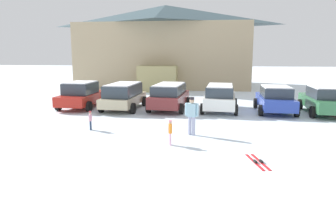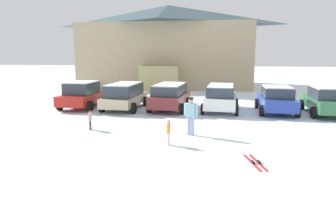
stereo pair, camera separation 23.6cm
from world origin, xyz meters
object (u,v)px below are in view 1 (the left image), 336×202
object	(u,v)px
parked_red_sedan	(82,95)
skier_adult_in_blue_parka	(192,114)
parked_maroon_van	(169,96)
parked_white_suv	(220,97)
pair_of_skis	(258,162)
parked_blue_hatchback	(275,99)
parked_beige_suv	(124,95)
skier_child_in_pink_snowsuit	(90,119)
skier_child_in_orange_jacket	(170,131)
parked_green_coupe	(323,100)
ski_lodge	(166,45)

from	to	relation	value
parked_red_sedan	skier_adult_in_blue_parka	distance (m)	9.49
parked_maroon_van	parked_white_suv	size ratio (longest dim) A/B	1.06
pair_of_skis	parked_blue_hatchback	bearing A→B (deg)	74.86
parked_white_suv	parked_maroon_van	bearing A→B (deg)	178.91
parked_blue_hatchback	parked_maroon_van	bearing A→B (deg)	179.50
parked_beige_suv	skier_adult_in_blue_parka	distance (m)	7.29
parked_red_sedan	pair_of_skis	size ratio (longest dim) A/B	2.77
parked_red_sedan	parked_blue_hatchback	distance (m)	12.24
skier_adult_in_blue_parka	skier_child_in_pink_snowsuit	bearing A→B (deg)	177.05
parked_beige_suv	parked_blue_hatchback	size ratio (longest dim) A/B	1.06
parked_red_sedan	pair_of_skis	world-z (taller)	parked_red_sedan
skier_child_in_orange_jacket	pair_of_skis	bearing A→B (deg)	-26.32
skier_child_in_pink_snowsuit	pair_of_skis	distance (m)	7.79
parked_red_sedan	parked_blue_hatchback	world-z (taller)	parked_red_sedan
parked_green_coupe	skier_child_in_pink_snowsuit	distance (m)	13.31
parked_green_coupe	skier_child_in_pink_snowsuit	world-z (taller)	parked_green_coupe
parked_red_sedan	skier_child_in_orange_jacket	world-z (taller)	parked_red_sedan
parked_white_suv	skier_child_in_pink_snowsuit	world-z (taller)	parked_white_suv
ski_lodge	parked_red_sedan	world-z (taller)	ski_lodge
parked_red_sedan	ski_lodge	bearing A→B (deg)	76.88
parked_green_coupe	parked_red_sedan	bearing A→B (deg)	179.52
parked_green_coupe	pair_of_skis	world-z (taller)	parked_green_coupe
parked_beige_suv	parked_white_suv	bearing A→B (deg)	1.54
parked_maroon_van	parked_beige_suv	bearing A→B (deg)	-175.62
parked_maroon_van	parked_blue_hatchback	size ratio (longest dim) A/B	1.05
skier_adult_in_blue_parka	skier_child_in_orange_jacket	bearing A→B (deg)	-115.23
parked_red_sedan	parked_blue_hatchback	size ratio (longest dim) A/B	1.02
parked_white_suv	skier_adult_in_blue_parka	xyz separation A→B (m)	(-1.43, -5.80, 0.06)
parked_beige_suv	parked_white_suv	distance (m)	6.07
parked_red_sedan	parked_maroon_van	distance (m)	5.79
parked_blue_hatchback	parked_red_sedan	bearing A→B (deg)	179.97
parked_red_sedan	parked_white_suv	world-z (taller)	parked_red_sedan
parked_beige_suv	skier_child_in_orange_jacket	xyz separation A→B (m)	(3.89, -7.21, -0.34)
ski_lodge	parked_beige_suv	world-z (taller)	ski_lodge
parked_green_coupe	skier_adult_in_blue_parka	distance (m)	9.36
parked_beige_suv	pair_of_skis	world-z (taller)	parked_beige_suv
parked_maroon_van	skier_child_in_orange_jacket	distance (m)	7.50
skier_child_in_pink_snowsuit	skier_adult_in_blue_parka	xyz separation A→B (m)	(4.70, -0.24, 0.44)
parked_blue_hatchback	skier_child_in_pink_snowsuit	size ratio (longest dim) A/B	4.65
parked_blue_hatchback	skier_adult_in_blue_parka	bearing A→B (deg)	-129.21
ski_lodge	parked_beige_suv	bearing A→B (deg)	-92.28
parked_maroon_van	parked_white_suv	bearing A→B (deg)	-1.09
parked_green_coupe	skier_child_in_pink_snowsuit	bearing A→B (deg)	-155.86
parked_maroon_van	pair_of_skis	size ratio (longest dim) A/B	2.86
ski_lodge	pair_of_skis	bearing A→B (deg)	-75.06
parked_white_suv	skier_child_in_orange_jacket	size ratio (longest dim) A/B	4.17
parked_white_suv	parked_beige_suv	bearing A→B (deg)	-178.46
parked_green_coupe	skier_child_in_orange_jacket	bearing A→B (deg)	-138.41
parked_green_coupe	skier_child_in_orange_jacket	xyz separation A→B (m)	(-8.18, -7.26, -0.27)
parked_blue_hatchback	skier_child_in_orange_jacket	distance (m)	9.19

